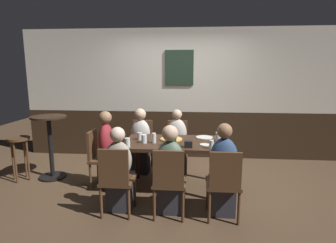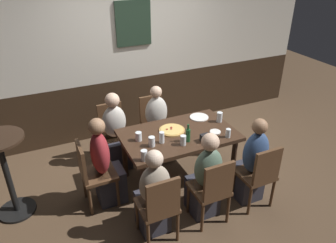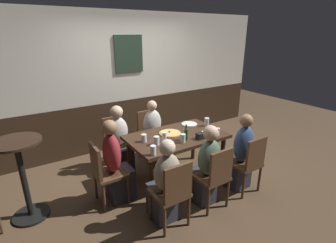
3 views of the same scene
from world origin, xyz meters
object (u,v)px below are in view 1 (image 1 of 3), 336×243
Objects in this scene: person_right_near at (222,177)px; pint_glass_pale at (140,136)px; tumbler_water at (154,139)px; side_bar_table at (50,142)px; pizza at (171,139)px; chair_right_near at (224,181)px; pint_glass_amber at (144,139)px; chair_left_near at (116,177)px; person_left_near at (120,175)px; plate_white_large at (204,137)px; tumbler_short at (168,142)px; pint_glass_stout at (218,138)px; dining_table at (174,147)px; chair_left_far at (142,142)px; person_mid_far at (177,147)px; condiment_caddy at (188,144)px; person_head_west at (110,155)px; chair_head_west at (99,155)px; person_mid_near at (170,176)px; beer_glass_tall at (127,143)px; beer_bottle_green at (174,139)px; bar_stool at (19,147)px; person_left_far at (140,145)px; beer_glass_half at (211,145)px; chair_mid_near at (169,179)px; plate_white_small at (205,145)px; chair_mid_far at (177,143)px.

person_right_near is 10.28× the size of pint_glass_pale.
side_bar_table reaches higher than tumbler_water.
pizza is 0.32× the size of side_bar_table.
chair_right_near reaches higher than pint_glass_amber.
chair_right_near is 1.00× the size of chair_left_near.
plate_white_large is at bearing 41.51° from person_left_near.
chair_right_near reaches higher than pizza.
pizza is at bearing 86.62° from tumbler_short.
chair_right_near is 0.97m from pint_glass_stout.
pint_glass_amber is at bearing -162.91° from dining_table.
chair_left_far reaches higher than dining_table.
person_mid_far reaches higher than condiment_caddy.
dining_table is at bearing 132.62° from person_right_near.
pizza is (0.94, 0.10, 0.25)m from person_head_west.
condiment_caddy is (-0.24, -0.58, 0.04)m from plate_white_large.
person_mid_near reaches higher than chair_head_west.
beer_glass_tall is at bearing 86.62° from chair_left_near.
beer_bottle_green is at bearing -18.87° from tumbler_water.
chair_right_near is at bearing -38.90° from tumbler_water.
person_right_near is at bearing -14.44° from bar_stool.
chair_right_near is 1.22× the size of bar_stool.
person_mid_near is 1.54m from person_left_far.
beer_glass_half is 0.62m from plate_white_large.
beer_bottle_green is at bearing 87.87° from person_mid_near.
tumbler_water reaches higher than condiment_caddy.
chair_mid_near is at bearing -135.01° from beer_glass_half.
beer_glass_half is (0.53, -0.34, 0.14)m from dining_table.
chair_head_west is 1.43m from condiment_caddy.
bar_stool is (-2.96, 0.28, -0.18)m from plate_white_small.
person_left_far reaches higher than chair_right_near.
person_left_near is 1.53× the size of bar_stool.
plate_white_large and plate_white_small have the same top height.
person_left_far is 8.89× the size of tumbler_short.
dining_table is at bearing 74.75° from tumbler_short.
person_head_west is at bearing -178.02° from pint_glass_stout.
person_right_near is at bearing -90.32° from pint_glass_stout.
pint_glass_pale is at bearing 82.62° from chair_left_near.
chair_mid_far is 0.78× the size of person_mid_near.
pint_glass_pale is at bearing -81.61° from chair_left_far.
chair_left_near is 0.67m from person_mid_near.
tumbler_short is at bearing 46.25° from chair_left_near.
dining_table is 1.34× the size of person_left_near.
beer_glass_tall reaches higher than plate_white_large.
person_left_far reaches higher than pint_glass_pale.
plate_white_small is at bearing 32.47° from chair_left_near.
pizza reaches higher than dining_table.
tumbler_water is (0.33, 0.26, 0.01)m from beer_glass_tall.
chair_mid_far is at bearing 90.00° from chair_mid_near.
plate_white_small is at bearing 57.34° from chair_mid_near.
chair_left_near is at bearing -134.05° from plate_white_large.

